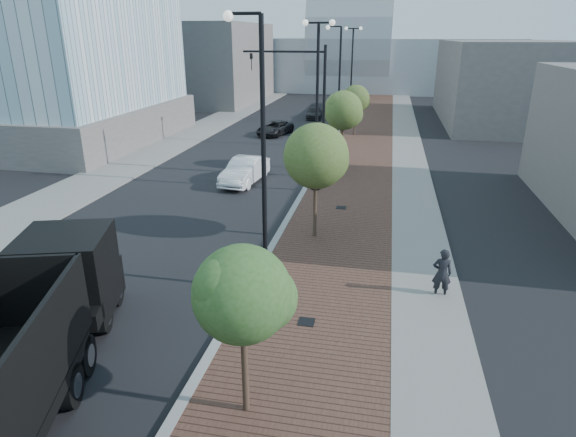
# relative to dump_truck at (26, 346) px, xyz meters

# --- Properties ---
(sidewalk) EXTENTS (7.00, 140.00, 0.12)m
(sidewalk) POSITION_rel_dump_truck_xyz_m (7.29, 36.43, -1.39)
(sidewalk) COLOR #4C2D23
(sidewalk) RESTS_ON ground
(concrete_strip) EXTENTS (2.40, 140.00, 0.13)m
(concrete_strip) POSITION_rel_dump_truck_xyz_m (9.99, 36.43, -1.39)
(concrete_strip) COLOR slate
(concrete_strip) RESTS_ON ground
(curb) EXTENTS (0.30, 140.00, 0.14)m
(curb) POSITION_rel_dump_truck_xyz_m (3.79, 36.43, -1.38)
(curb) COLOR gray
(curb) RESTS_ON ground
(west_sidewalk) EXTENTS (4.00, 140.00, 0.12)m
(west_sidewalk) POSITION_rel_dump_truck_xyz_m (-9.21, 36.43, -1.39)
(west_sidewalk) COLOR slate
(west_sidewalk) RESTS_ON ground
(dump_truck) EXTENTS (6.40, 13.48, 3.45)m
(dump_truck) POSITION_rel_dump_truck_xyz_m (0.00, 0.00, 0.00)
(dump_truck) COLOR black
(dump_truck) RESTS_ON ground
(white_sedan) EXTENTS (2.14, 4.83, 1.54)m
(white_sedan) POSITION_rel_dump_truck_xyz_m (-0.08, 19.23, -0.68)
(white_sedan) COLOR silver
(white_sedan) RESTS_ON ground
(dark_car_mid) EXTENTS (3.05, 4.76, 1.22)m
(dark_car_mid) POSITION_rel_dump_truck_xyz_m (-1.72, 34.61, -0.84)
(dark_car_mid) COLOR black
(dark_car_mid) RESTS_ON ground
(dark_car_far) EXTENTS (1.99, 4.18, 1.18)m
(dark_car_far) POSITION_rel_dump_truck_xyz_m (0.42, 44.52, -0.86)
(dark_car_far) COLOR black
(dark_car_far) RESTS_ON ground
(pedestrian) EXTENTS (0.67, 0.45, 1.80)m
(pedestrian) POSITION_rel_dump_truck_xyz_m (10.42, 7.12, -0.55)
(pedestrian) COLOR black
(pedestrian) RESTS_ON ground
(streetlight_1) EXTENTS (1.44, 0.56, 9.21)m
(streetlight_1) POSITION_rel_dump_truck_xyz_m (4.28, 6.43, 2.89)
(streetlight_1) COLOR black
(streetlight_1) RESTS_ON ground
(streetlight_2) EXTENTS (1.72, 0.56, 9.28)m
(streetlight_2) POSITION_rel_dump_truck_xyz_m (4.39, 18.43, 3.37)
(streetlight_2) COLOR black
(streetlight_2) RESTS_ON ground
(streetlight_3) EXTENTS (1.44, 0.56, 9.21)m
(streetlight_3) POSITION_rel_dump_truck_xyz_m (4.28, 30.43, 2.89)
(streetlight_3) COLOR black
(streetlight_3) RESTS_ON ground
(streetlight_4) EXTENTS (1.72, 0.56, 9.28)m
(streetlight_4) POSITION_rel_dump_truck_xyz_m (4.39, 42.43, 3.37)
(streetlight_4) COLOR black
(streetlight_4) RESTS_ON ground
(traffic_mast) EXTENTS (5.09, 0.20, 8.00)m
(traffic_mast) POSITION_rel_dump_truck_xyz_m (3.49, 21.43, 3.53)
(traffic_mast) COLOR black
(traffic_mast) RESTS_ON ground
(tree_0) EXTENTS (2.28, 2.21, 4.35)m
(tree_0) POSITION_rel_dump_truck_xyz_m (5.43, 0.45, 1.78)
(tree_0) COLOR #382619
(tree_0) RESTS_ON ground
(tree_1) EXTENTS (2.78, 2.78, 5.14)m
(tree_1) POSITION_rel_dump_truck_xyz_m (5.43, 11.45, 2.28)
(tree_1) COLOR #382619
(tree_1) RESTS_ON ground
(tree_2) EXTENTS (2.54, 2.52, 5.22)m
(tree_2) POSITION_rel_dump_truck_xyz_m (5.43, 23.45, 2.50)
(tree_2) COLOR #382619
(tree_2) RESTS_ON ground
(tree_3) EXTENTS (2.44, 2.40, 4.49)m
(tree_3) POSITION_rel_dump_truck_xyz_m (5.43, 35.45, 1.82)
(tree_3) COLOR #382619
(tree_3) RESTS_ON ground
(tower_podium) EXTENTS (19.00, 19.00, 3.00)m
(tower_podium) POSITION_rel_dump_truck_xyz_m (-20.21, 28.43, 0.05)
(tower_podium) COLOR #5F5855
(tower_podium) RESTS_ON ground
(convention_center) EXTENTS (50.00, 30.00, 50.00)m
(convention_center) POSITION_rel_dump_truck_xyz_m (1.79, 81.43, 4.55)
(convention_center) COLOR #A2A8AB
(convention_center) RESTS_ON ground
(commercial_block_nw) EXTENTS (14.00, 20.00, 10.00)m
(commercial_block_nw) POSITION_rel_dump_truck_xyz_m (-16.21, 56.43, 3.55)
(commercial_block_nw) COLOR #635D59
(commercial_block_nw) RESTS_ON ground
(commercial_block_ne) EXTENTS (12.00, 22.00, 8.00)m
(commercial_block_ne) POSITION_rel_dump_truck_xyz_m (19.79, 46.43, 2.55)
(commercial_block_ne) COLOR #5E5855
(commercial_block_ne) RESTS_ON ground
(utility_cover_1) EXTENTS (0.50, 0.50, 0.02)m
(utility_cover_1) POSITION_rel_dump_truck_xyz_m (6.19, 4.43, -1.32)
(utility_cover_1) COLOR black
(utility_cover_1) RESTS_ON sidewalk
(utility_cover_2) EXTENTS (0.50, 0.50, 0.02)m
(utility_cover_2) POSITION_rel_dump_truck_xyz_m (6.19, 15.43, -1.32)
(utility_cover_2) COLOR black
(utility_cover_2) RESTS_ON sidewalk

